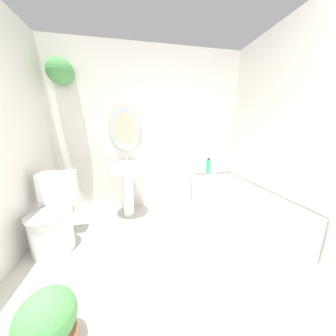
{
  "coord_description": "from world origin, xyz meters",
  "views": [
    {
      "loc": [
        -0.24,
        -0.22,
        1.25
      ],
      "look_at": [
        0.1,
        1.49,
        0.84
      ],
      "focal_mm": 18.0,
      "sensor_mm": 36.0,
      "label": 1
    }
  ],
  "objects_px": {
    "toilet": "(54,219)",
    "potted_plant": "(48,325)",
    "shampoo_bottle": "(208,166)",
    "pedestal_sink": "(127,177)",
    "bathtub": "(237,207)"
  },
  "relations": [
    {
      "from": "bathtub",
      "to": "toilet",
      "type": "bearing_deg",
      "value": 179.57
    },
    {
      "from": "toilet",
      "to": "pedestal_sink",
      "type": "height_order",
      "value": "pedestal_sink"
    },
    {
      "from": "pedestal_sink",
      "to": "shampoo_bottle",
      "type": "distance_m",
      "value": 1.25
    },
    {
      "from": "toilet",
      "to": "shampoo_bottle",
      "type": "distance_m",
      "value": 2.11
    },
    {
      "from": "shampoo_bottle",
      "to": "pedestal_sink",
      "type": "bearing_deg",
      "value": -177.0
    },
    {
      "from": "toilet",
      "to": "shampoo_bottle",
      "type": "relative_size",
      "value": 3.26
    },
    {
      "from": "toilet",
      "to": "bathtub",
      "type": "relative_size",
      "value": 0.5
    },
    {
      "from": "shampoo_bottle",
      "to": "potted_plant",
      "type": "relative_size",
      "value": 0.58
    },
    {
      "from": "toilet",
      "to": "bathtub",
      "type": "bearing_deg",
      "value": -0.43
    },
    {
      "from": "shampoo_bottle",
      "to": "potted_plant",
      "type": "height_order",
      "value": "shampoo_bottle"
    },
    {
      "from": "toilet",
      "to": "pedestal_sink",
      "type": "bearing_deg",
      "value": 34.96
    },
    {
      "from": "pedestal_sink",
      "to": "bathtub",
      "type": "bearing_deg",
      "value": -21.26
    },
    {
      "from": "shampoo_bottle",
      "to": "potted_plant",
      "type": "distance_m",
      "value": 2.33
    },
    {
      "from": "bathtub",
      "to": "shampoo_bottle",
      "type": "relative_size",
      "value": 6.51
    },
    {
      "from": "toilet",
      "to": "potted_plant",
      "type": "relative_size",
      "value": 1.88
    }
  ]
}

